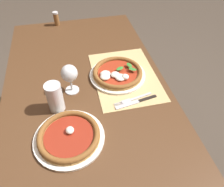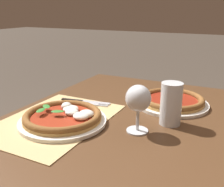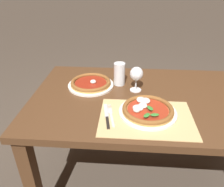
% 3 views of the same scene
% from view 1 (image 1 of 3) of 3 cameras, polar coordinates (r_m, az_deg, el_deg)
% --- Properties ---
extents(ground_plane, '(24.00, 24.00, 0.00)m').
position_cam_1_polar(ground_plane, '(1.75, -5.01, -14.72)').
color(ground_plane, '#473D33').
extents(dining_table, '(1.38, 0.83, 0.74)m').
position_cam_1_polar(dining_table, '(1.25, -6.80, 0.20)').
color(dining_table, '#4C301C').
rests_on(dining_table, ground).
extents(paper_placemat, '(0.47, 0.33, 0.00)m').
position_cam_1_polar(paper_placemat, '(1.19, 3.40, 4.58)').
color(paper_placemat, tan).
rests_on(paper_placemat, dining_table).
extents(pizza_near, '(0.30, 0.30, 0.05)m').
position_cam_1_polar(pizza_near, '(1.17, 1.39, 5.29)').
color(pizza_near, silver).
rests_on(pizza_near, paper_placemat).
extents(pizza_far, '(0.29, 0.29, 0.05)m').
position_cam_1_polar(pizza_far, '(0.92, -11.19, -10.89)').
color(pizza_far, silver).
rests_on(pizza_far, dining_table).
extents(wine_glass, '(0.08, 0.08, 0.16)m').
position_cam_1_polar(wine_glass, '(1.05, -11.06, 4.92)').
color(wine_glass, silver).
rests_on(wine_glass, dining_table).
extents(pint_glass, '(0.07, 0.07, 0.15)m').
position_cam_1_polar(pint_glass, '(1.00, -14.66, -1.10)').
color(pint_glass, silver).
rests_on(pint_glass, dining_table).
extents(fork, '(0.06, 0.20, 0.00)m').
position_cam_1_polar(fork, '(1.06, 5.46, -1.50)').
color(fork, '#B7B7BC').
rests_on(fork, paper_placemat).
extents(knife, '(0.05, 0.21, 0.01)m').
position_cam_1_polar(knife, '(1.05, 6.35, -2.20)').
color(knife, black).
rests_on(knife, paper_placemat).
extents(pepper_shaker, '(0.04, 0.04, 0.10)m').
position_cam_1_polar(pepper_shaker, '(1.70, -14.35, 18.45)').
color(pepper_shaker, brown).
rests_on(pepper_shaker, dining_table).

